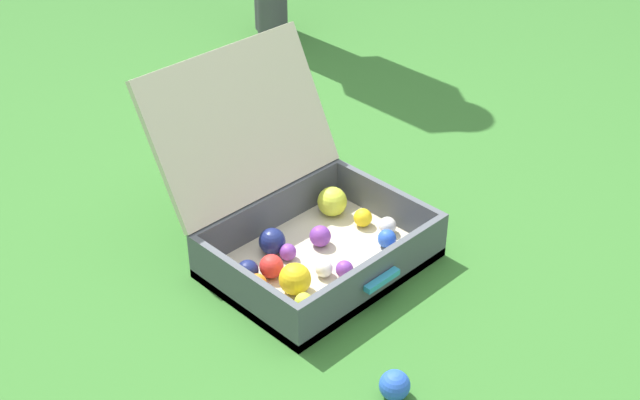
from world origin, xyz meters
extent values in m
plane|color=#336B28|center=(0.00, 0.00, 0.00)|extent=(16.00, 16.00, 0.00)
cube|color=beige|center=(-0.03, -0.06, 0.01)|extent=(0.53, 0.40, 0.03)
cube|color=#4C5156|center=(-0.29, -0.06, 0.07)|extent=(0.02, 0.40, 0.13)
cube|color=#4C5156|center=(0.22, -0.06, 0.07)|extent=(0.02, 0.40, 0.13)
cube|color=#4C5156|center=(-0.03, -0.25, 0.07)|extent=(0.50, 0.02, 0.13)
cube|color=#4C5156|center=(-0.03, 0.14, 0.07)|extent=(0.50, 0.02, 0.13)
cube|color=beige|center=(-0.03, 0.23, 0.31)|extent=(0.53, 0.20, 0.36)
cube|color=teal|center=(-0.03, -0.27, 0.07)|extent=(0.11, 0.02, 0.02)
sphere|color=yellow|center=(-0.17, -0.11, 0.06)|extent=(0.08, 0.08, 0.08)
sphere|color=navy|center=(-0.10, 0.05, 0.06)|extent=(0.07, 0.07, 0.07)
sphere|color=purple|center=(-0.09, 0.00, 0.05)|extent=(0.04, 0.04, 0.04)
sphere|color=purple|center=(0.01, -0.01, 0.05)|extent=(0.06, 0.06, 0.06)
sphere|color=#CCDB38|center=(-0.20, -0.17, 0.05)|extent=(0.04, 0.04, 0.04)
sphere|color=white|center=(-0.08, -0.11, 0.05)|extent=(0.05, 0.05, 0.05)
sphere|color=orange|center=(-0.23, -0.04, 0.05)|extent=(0.05, 0.05, 0.05)
sphere|color=navy|center=(-0.22, 0.01, 0.05)|extent=(0.06, 0.06, 0.06)
sphere|color=blue|center=(0.11, -0.20, 0.05)|extent=(0.04, 0.04, 0.04)
sphere|color=blue|center=(0.13, -0.14, 0.05)|extent=(0.05, 0.05, 0.05)
sphere|color=white|center=(0.17, -0.10, 0.05)|extent=(0.05, 0.05, 0.05)
sphere|color=purple|center=(-0.04, -0.15, 0.05)|extent=(0.04, 0.04, 0.04)
sphere|color=#CCDB38|center=(0.13, 0.07, 0.07)|extent=(0.08, 0.08, 0.08)
sphere|color=yellow|center=(0.15, -0.03, 0.05)|extent=(0.05, 0.05, 0.05)
sphere|color=red|center=(-0.17, -0.02, 0.06)|extent=(0.06, 0.06, 0.06)
sphere|color=blue|center=(-0.24, -0.49, 0.03)|extent=(0.07, 0.07, 0.07)
camera|label=1|loc=(-1.28, -1.31, 1.36)|focal=48.22mm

